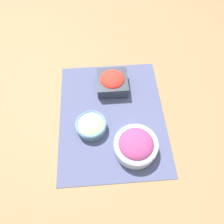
{
  "coord_description": "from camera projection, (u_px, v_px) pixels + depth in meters",
  "views": [
    {
      "loc": [
        -0.44,
        0.03,
        0.79
      ],
      "look_at": [
        0.0,
        0.0,
        0.03
      ],
      "focal_mm": 35.0,
      "sensor_mm": 36.0,
      "label": 1
    }
  ],
  "objects": [
    {
      "name": "cucumber_bowl",
      "position": [
        91.0,
        125.0,
        0.85
      ],
      "size": [
        0.12,
        0.12,
        0.05
      ],
      "color": "slate",
      "rests_on": "placemat"
    },
    {
      "name": "onion_bowl",
      "position": [
        136.0,
        145.0,
        0.8
      ],
      "size": [
        0.16,
        0.16,
        0.07
      ],
      "color": "silver",
      "rests_on": "placemat"
    },
    {
      "name": "ground_plane",
      "position": [
        112.0,
        116.0,
        0.9
      ],
      "size": [
        3.0,
        3.0,
        0.0
      ],
      "primitive_type": "plane",
      "color": "olive"
    },
    {
      "name": "placemat",
      "position": [
        112.0,
        116.0,
        0.9
      ],
      "size": [
        0.55,
        0.43,
        0.0
      ],
      "color": "#474C70",
      "rests_on": "ground_plane"
    },
    {
      "name": "tomato_bowl",
      "position": [
        113.0,
        82.0,
        0.94
      ],
      "size": [
        0.13,
        0.13,
        0.07
      ],
      "color": "#333842",
      "rests_on": "placemat"
    }
  ]
}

